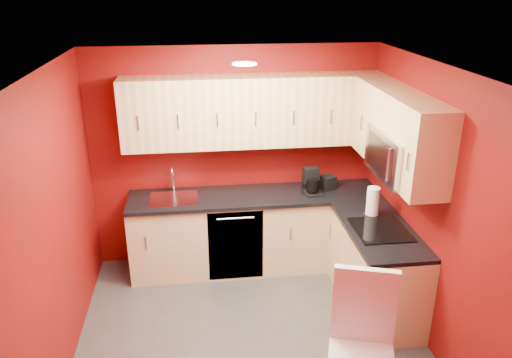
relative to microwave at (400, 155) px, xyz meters
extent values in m
plane|color=#464341|center=(-1.39, -0.20, -1.66)|extent=(3.20, 3.20, 0.00)
plane|color=white|center=(-1.39, -0.20, 0.84)|extent=(3.20, 3.20, 0.00)
plane|color=maroon|center=(-1.39, 1.30, -0.41)|extent=(3.20, 0.00, 3.20)
plane|color=maroon|center=(-1.39, -1.70, -0.41)|extent=(3.20, 0.00, 3.20)
plane|color=maroon|center=(-2.99, -0.20, -0.41)|extent=(0.00, 3.00, 3.00)
plane|color=maroon|center=(0.21, -0.20, -0.41)|extent=(0.00, 3.00, 3.00)
cube|color=#EBC586|center=(-1.19, 1.00, -1.22)|extent=(2.80, 0.60, 0.87)
cube|color=#EBC586|center=(-0.09, 0.05, -1.22)|extent=(0.60, 1.30, 0.87)
cube|color=black|center=(-1.19, 0.99, -0.77)|extent=(2.80, 0.63, 0.04)
cube|color=black|center=(-0.11, 0.04, -0.77)|extent=(0.63, 1.27, 0.04)
cube|color=#E8C983|center=(-1.19, 1.13, 0.17)|extent=(2.80, 0.35, 0.75)
cube|color=#E8C983|center=(0.03, 0.67, 0.17)|extent=(0.35, 0.57, 0.75)
cube|color=#E8C983|center=(0.03, -0.49, 0.17)|extent=(0.35, 0.22, 0.75)
cube|color=#E8C983|center=(0.03, 0.00, 0.38)|extent=(0.35, 0.76, 0.33)
cube|color=silver|center=(0.01, 0.00, 0.00)|extent=(0.40, 0.76, 0.42)
cube|color=black|center=(-0.18, 0.00, 0.00)|extent=(0.02, 0.62, 0.33)
cylinder|color=silver|center=(-0.20, -0.23, 0.00)|extent=(0.02, 0.02, 0.29)
cube|color=black|center=(-0.11, 0.00, -0.74)|extent=(0.50, 0.55, 0.01)
cube|color=silver|center=(-2.09, 0.98, -0.75)|extent=(0.52, 0.42, 0.02)
cylinder|color=silver|center=(-2.09, 1.18, -0.62)|extent=(0.02, 0.02, 0.26)
torus|color=silver|center=(-2.09, 1.11, -0.49)|extent=(0.02, 0.16, 0.16)
cylinder|color=silver|center=(-2.09, 1.04, -0.55)|extent=(0.02, 0.02, 0.12)
cube|color=black|center=(-1.44, 0.71, -1.22)|extent=(0.60, 0.02, 0.82)
cylinder|color=white|center=(-1.39, 0.10, 0.82)|extent=(0.20, 0.20, 0.01)
camera|label=1|loc=(-1.82, -4.05, 1.48)|focal=35.00mm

